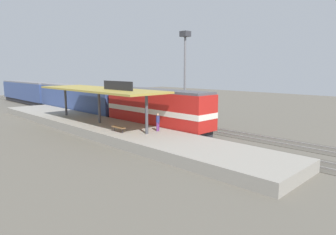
{
  "coord_description": "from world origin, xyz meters",
  "views": [
    {
      "loc": [
        -21.96,
        -28.38,
        6.69
      ],
      "look_at": [
        -1.38,
        -7.5,
        2.0
      ],
      "focal_mm": 31.82,
      "sensor_mm": 36.0,
      "label": 1
    }
  ],
  "objects": [
    {
      "name": "ground_plane",
      "position": [
        2.0,
        0.0,
        0.0
      ],
      "size": [
        120.0,
        120.0,
        0.0
      ],
      "primitive_type": "plane",
      "color": "#5B564C"
    },
    {
      "name": "track_near",
      "position": [
        0.0,
        0.0,
        0.03
      ],
      "size": [
        3.2,
        110.0,
        0.16
      ],
      "color": "#4E4941",
      "rests_on": "ground"
    },
    {
      "name": "track_far",
      "position": [
        4.6,
        0.0,
        0.03
      ],
      "size": [
        3.2,
        110.0,
        0.16
      ],
      "color": "#4E4941",
      "rests_on": "ground"
    },
    {
      "name": "platform",
      "position": [
        -4.6,
        0.0,
        0.45
      ],
      "size": [
        6.0,
        44.0,
        0.9
      ],
      "primitive_type": "cube",
      "color": "gray",
      "rests_on": "ground"
    },
    {
      "name": "station_canopy",
      "position": [
        -4.6,
        -0.09,
        4.53
      ],
      "size": [
        5.2,
        18.0,
        4.7
      ],
      "color": "#47474C",
      "rests_on": "platform"
    },
    {
      "name": "platform_bench",
      "position": [
        -6.0,
        -5.54,
        1.34
      ],
      "size": [
        0.44,
        1.7,
        0.5
      ],
      "color": "#333338",
      "rests_on": "platform"
    },
    {
      "name": "locomotive",
      "position": [
        0.0,
        -4.3,
        2.41
      ],
      "size": [
        2.93,
        14.43,
        4.44
      ],
      "color": "#28282D",
      "rests_on": "track_near"
    },
    {
      "name": "passenger_carriage_front",
      "position": [
        0.0,
        13.7,
        2.31
      ],
      "size": [
        2.9,
        20.0,
        4.24
      ],
      "color": "#28282D",
      "rests_on": "track_near"
    },
    {
      "name": "passenger_carriage_rear",
      "position": [
        0.0,
        34.5,
        2.31
      ],
      "size": [
        2.9,
        20.0,
        4.24
      ],
      "color": "#28282D",
      "rests_on": "track_near"
    },
    {
      "name": "freight_car",
      "position": [
        4.6,
        0.03,
        1.97
      ],
      "size": [
        2.8,
        12.0,
        3.54
      ],
      "color": "#28282D",
      "rests_on": "track_far"
    },
    {
      "name": "light_mast",
      "position": [
        7.8,
        -1.41,
        8.4
      ],
      "size": [
        1.1,
        1.1,
        11.7
      ],
      "color": "slate",
      "rests_on": "ground"
    },
    {
      "name": "person_waiting",
      "position": [
        -3.04,
        -7.8,
        1.85
      ],
      "size": [
        0.34,
        0.34,
        1.71
      ],
      "color": "#663375",
      "rests_on": "platform"
    }
  ]
}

